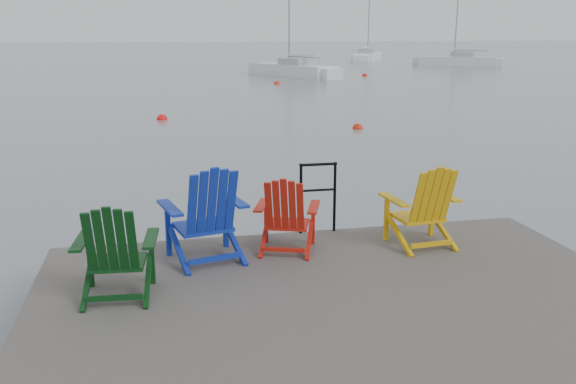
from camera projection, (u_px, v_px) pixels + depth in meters
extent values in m
plane|color=slate|center=(358.00, 369.00, 5.54)|extent=(400.00, 400.00, 0.00)
cube|color=#2C2927|center=(360.00, 329.00, 5.44)|extent=(6.00, 5.00, 0.20)
cylinder|color=black|center=(79.00, 319.00, 7.16)|extent=(0.26, 0.26, 1.20)
cylinder|color=black|center=(303.00, 299.00, 7.70)|extent=(0.26, 0.26, 1.20)
cylinder|color=black|center=(496.00, 282.00, 8.24)|extent=(0.26, 0.26, 1.20)
cylinder|color=black|center=(301.00, 199.00, 7.63)|extent=(0.04, 0.04, 0.90)
cylinder|color=black|center=(335.00, 197.00, 7.72)|extent=(0.04, 0.04, 0.90)
cylinder|color=black|center=(318.00, 164.00, 7.56)|extent=(0.48, 0.04, 0.04)
cylinder|color=black|center=(318.00, 190.00, 7.65)|extent=(0.44, 0.03, 0.03)
cube|color=black|center=(118.00, 263.00, 5.89)|extent=(0.55, 0.49, 0.04)
cube|color=black|center=(90.00, 261.00, 6.05)|extent=(0.05, 0.05, 0.54)
cube|color=black|center=(152.00, 258.00, 6.12)|extent=(0.05, 0.05, 0.54)
cube|color=black|center=(81.00, 241.00, 5.78)|extent=(0.16, 0.59, 0.03)
cube|color=black|center=(151.00, 238.00, 5.85)|extent=(0.16, 0.59, 0.03)
cube|color=black|center=(111.00, 242.00, 5.51)|extent=(0.49, 0.28, 0.66)
cube|color=#0E279A|center=(203.00, 227.00, 6.84)|extent=(0.68, 0.64, 0.04)
cube|color=#0E279A|center=(168.00, 230.00, 6.90)|extent=(0.06, 0.06, 0.61)
cube|color=#0E279A|center=(225.00, 222.00, 7.18)|extent=(0.06, 0.06, 0.61)
cube|color=#0E279A|center=(170.00, 208.00, 6.60)|extent=(0.28, 0.68, 0.03)
cube|color=#0E279A|center=(234.00, 200.00, 6.90)|extent=(0.28, 0.68, 0.03)
cube|color=#0E279A|center=(212.00, 203.00, 6.44)|extent=(0.59, 0.40, 0.75)
cube|color=#B3190D|center=(288.00, 224.00, 7.14)|extent=(0.59, 0.56, 0.04)
cube|color=#B3190D|center=(266.00, 222.00, 7.35)|extent=(0.06, 0.06, 0.50)
cube|color=#B3190D|center=(313.00, 224.00, 7.28)|extent=(0.06, 0.06, 0.50)
cube|color=#B3190D|center=(262.00, 205.00, 7.10)|extent=(0.28, 0.55, 0.02)
cube|color=#B3190D|center=(314.00, 207.00, 7.02)|extent=(0.28, 0.55, 0.02)
cube|color=#B3190D|center=(284.00, 206.00, 6.78)|extent=(0.49, 0.36, 0.62)
cube|color=#CF9A0B|center=(418.00, 217.00, 7.31)|extent=(0.57, 0.52, 0.04)
cube|color=#CF9A0B|center=(386.00, 218.00, 7.41)|extent=(0.05, 0.05, 0.56)
cube|color=#CF9A0B|center=(432.00, 214.00, 7.59)|extent=(0.05, 0.05, 0.56)
cube|color=#CF9A0B|center=(394.00, 200.00, 7.13)|extent=(0.17, 0.61, 0.03)
cube|color=#CF9A0B|center=(444.00, 195.00, 7.32)|extent=(0.17, 0.61, 0.03)
cube|color=#CF9A0B|center=(433.00, 197.00, 6.93)|extent=(0.51, 0.30, 0.68)
cube|color=silver|center=(293.00, 73.00, 42.34)|extent=(5.19, 7.91, 1.10)
cube|color=#9E9EA3|center=(296.00, 62.00, 41.87)|extent=(2.29, 2.72, 0.55)
cube|color=white|center=(367.00, 58.00, 65.57)|extent=(5.68, 8.38, 1.10)
cube|color=#9E9EA3|center=(367.00, 52.00, 65.00)|extent=(2.48, 2.90, 0.55)
cylinder|color=gray|center=(369.00, 3.00, 64.50)|extent=(0.12, 0.12, 10.38)
cube|color=silver|center=(458.00, 63.00, 55.55)|extent=(6.69, 5.28, 1.10)
cube|color=#9E9EA3|center=(462.00, 55.00, 55.25)|extent=(2.40, 2.18, 0.55)
cylinder|color=gray|center=(458.00, 8.00, 54.44)|extent=(0.12, 0.12, 8.57)
sphere|color=red|center=(358.00, 129.00, 19.36)|extent=(0.34, 0.34, 0.34)
sphere|color=red|center=(162.00, 120.00, 21.38)|extent=(0.38, 0.38, 0.38)
sphere|color=red|center=(365.00, 76.00, 42.63)|extent=(0.36, 0.36, 0.36)
sphere|color=red|center=(277.00, 84.00, 36.01)|extent=(0.37, 0.37, 0.37)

